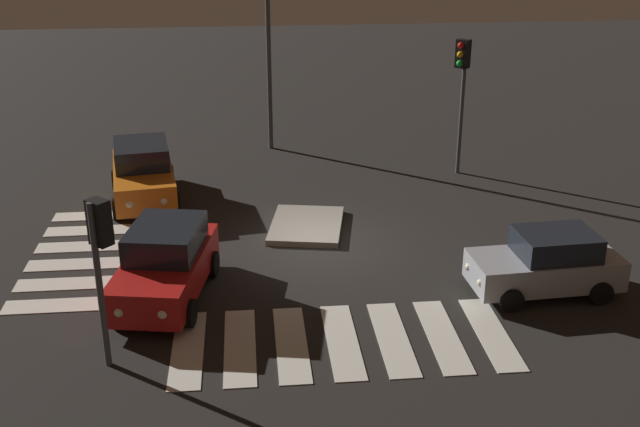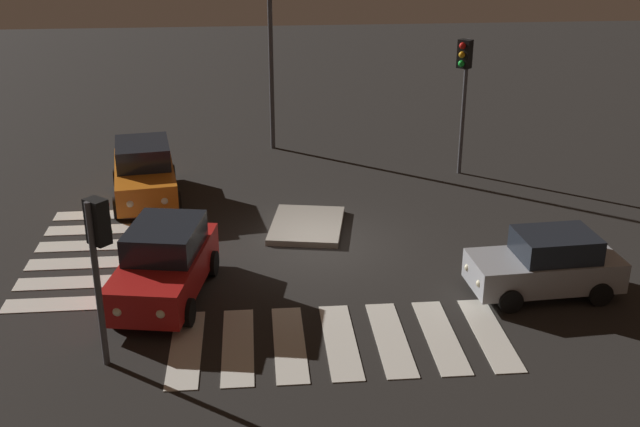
# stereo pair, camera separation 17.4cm
# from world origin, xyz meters

# --- Properties ---
(ground_plane) EXTENTS (80.00, 80.00, 0.00)m
(ground_plane) POSITION_xyz_m (0.00, 0.00, 0.00)
(ground_plane) COLOR black
(traffic_island) EXTENTS (3.12, 2.56, 0.18)m
(traffic_island) POSITION_xyz_m (-1.30, -0.28, 0.09)
(traffic_island) COLOR gray
(traffic_island) RESTS_ON ground
(car_silver) EXTENTS (1.95, 3.84, 1.63)m
(car_silver) POSITION_xyz_m (3.34, 5.37, 0.80)
(car_silver) COLOR #9EA0A5
(car_silver) RESTS_ON ground
(car_orange) EXTENTS (4.55, 2.54, 1.90)m
(car_orange) POSITION_xyz_m (-4.13, -5.37, 0.93)
(car_orange) COLOR orange
(car_orange) RESTS_ON ground
(car_red) EXTENTS (4.45, 2.57, 1.85)m
(car_red) POSITION_xyz_m (2.64, -4.09, 0.91)
(car_red) COLOR red
(car_red) RESTS_ON ground
(traffic_light_west) EXTENTS (0.54, 0.54, 4.80)m
(traffic_light_west) POSITION_xyz_m (-5.70, 5.46, 3.63)
(traffic_light_west) COLOR #47474C
(traffic_light_west) RESTS_ON ground
(traffic_light_east) EXTENTS (0.53, 0.54, 3.73)m
(traffic_light_east) POSITION_xyz_m (5.49, -5.00, 2.83)
(traffic_light_east) COLOR #47474C
(traffic_light_east) RESTS_ON ground
(street_lamp) EXTENTS (0.56, 0.56, 8.06)m
(street_lamp) POSITION_xyz_m (-9.38, -1.03, 5.46)
(street_lamp) COLOR #47474C
(street_lamp) RESTS_ON ground
(crosswalk_near) EXTENTS (6.45, 3.20, 0.02)m
(crosswalk_near) POSITION_xyz_m (-0.00, -6.46, 0.01)
(crosswalk_near) COLOR silver
(crosswalk_near) RESTS_ON ground
(crosswalk_side) EXTENTS (3.20, 7.60, 0.02)m
(crosswalk_side) POSITION_xyz_m (5.17, 0.00, 0.01)
(crosswalk_side) COLOR silver
(crosswalk_side) RESTS_ON ground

